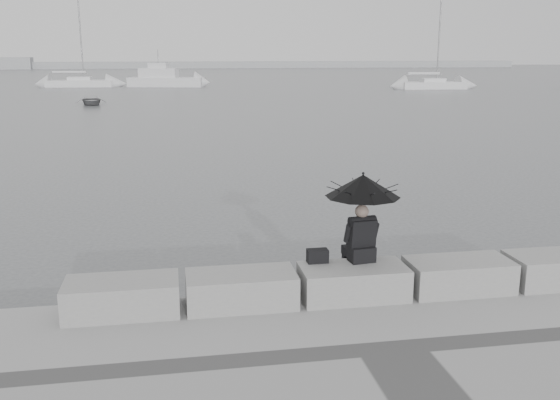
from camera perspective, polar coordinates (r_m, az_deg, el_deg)
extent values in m
plane|color=#494C4E|center=(10.24, 5.87, -10.53)|extent=(360.00, 360.00, 0.00)
cube|color=gray|center=(9.22, -14.24, -8.60)|extent=(1.60, 0.80, 0.50)
cube|color=gray|center=(9.23, -3.57, -8.16)|extent=(1.60, 0.80, 0.50)
cube|color=gray|center=(9.55, 6.71, -7.48)|extent=(1.60, 0.80, 0.50)
cube|color=gray|center=(10.15, 16.01, -6.65)|extent=(1.60, 0.80, 0.50)
cube|color=gray|center=(10.98, 24.07, -5.79)|extent=(1.60, 0.80, 0.50)
sphere|color=#726056|center=(9.54, 7.49, -1.04)|extent=(0.21, 0.21, 0.21)
cylinder|color=black|center=(9.51, 7.52, -0.64)|extent=(0.02, 0.02, 1.00)
cone|color=black|center=(9.44, 7.58, 1.31)|extent=(1.14, 1.14, 0.34)
sphere|color=black|center=(9.40, 7.62, 2.43)|extent=(0.04, 0.04, 0.04)
cube|color=black|center=(9.57, 3.45, -5.12)|extent=(0.32, 0.18, 0.21)
cube|color=#96999B|center=(164.04, -9.18, 12.09)|extent=(180.00, 6.00, 1.60)
cube|color=silver|center=(79.75, -17.83, 10.07)|extent=(7.79, 2.63, 0.90)
cube|color=silver|center=(79.72, -17.86, 10.50)|extent=(2.75, 1.68, 0.50)
cylinder|color=gray|center=(79.70, -18.17, 14.69)|extent=(0.16, 0.16, 12.00)
cylinder|color=gray|center=(79.70, -17.89, 10.97)|extent=(4.34, 0.23, 0.10)
cube|color=silver|center=(73.91, 13.77, 10.11)|extent=(7.44, 2.69, 0.90)
cube|color=silver|center=(73.88, 13.80, 10.57)|extent=(2.63, 1.70, 0.50)
cylinder|color=gray|center=(73.86, 14.06, 15.10)|extent=(0.16, 0.16, 12.00)
cylinder|color=gray|center=(73.86, 13.83, 11.07)|extent=(4.13, 0.26, 0.10)
cube|color=silver|center=(77.89, -10.35, 10.53)|extent=(9.33, 4.77, 1.20)
cube|color=silver|center=(77.85, -10.39, 11.34)|extent=(4.85, 3.16, 1.20)
cube|color=silver|center=(77.82, -10.41, 12.00)|extent=(2.54, 2.07, 0.60)
cylinder|color=gray|center=(77.81, -10.45, 12.81)|extent=(0.08, 0.08, 1.60)
imported|color=gray|center=(52.52, -16.88, 8.65)|extent=(3.61, 1.92, 0.58)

